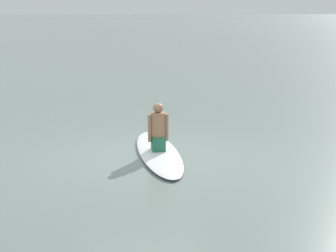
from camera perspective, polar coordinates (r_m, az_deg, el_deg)
name	(u,v)px	position (r m, az deg, el deg)	size (l,w,h in m)	color
ground_plane	(148,158)	(9.34, -2.26, -3.60)	(400.00, 400.00, 0.00)	slate
surfboard	(158,152)	(9.53, -1.11, -2.98)	(3.22, 0.74, 0.08)	white
person_paddler	(158,129)	(9.42, -1.12, -0.36)	(0.31, 0.39, 0.90)	#26664C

